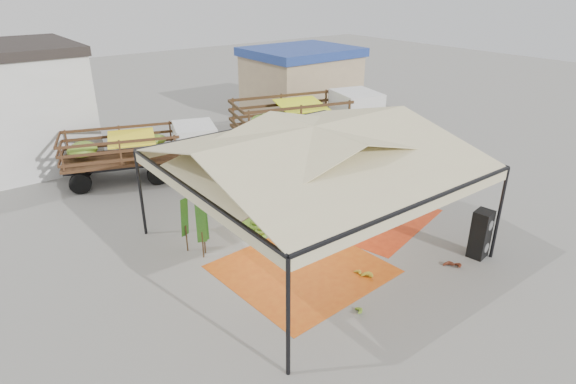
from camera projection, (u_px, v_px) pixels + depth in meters
ground at (311, 245)px, 15.75m from camera, size 90.00×90.00×0.00m
canopy_tent at (313, 149)px, 14.40m from camera, size 8.10×8.10×4.00m
building_tan at (301, 81)px, 29.86m from camera, size 6.30×5.30×4.10m
tarp_left at (302, 269)px, 14.43m from camera, size 4.69×4.49×0.01m
tarp_right at (361, 214)px, 17.78m from camera, size 5.29×5.45×0.01m
banana_heap at (294, 199)px, 17.66m from camera, size 5.96×5.32×1.08m
hand_yellow_a at (356, 272)px, 14.13m from camera, size 0.41×0.35×0.17m
hand_yellow_b at (366, 275)px, 13.92m from camera, size 0.59×0.53×0.23m
hand_red_a at (456, 265)px, 14.48m from camera, size 0.48×0.45×0.18m
hand_red_b at (449, 264)px, 14.49m from camera, size 0.54×0.51×0.19m
hand_green at (356, 310)px, 12.52m from camera, size 0.54×0.52×0.19m
hanging_bunches at (359, 164)px, 15.18m from camera, size 3.24×0.24×0.20m
speaker_stack at (481, 234)px, 14.80m from camera, size 0.64×0.58×1.56m
banana_leaves at (200, 253)px, 15.29m from camera, size 0.96×1.36×3.70m
vendor at (229, 194)px, 17.67m from camera, size 0.58×0.42×1.47m
truck_left at (147, 148)px, 20.54m from camera, size 6.67×4.11×2.17m
truck_right at (314, 115)px, 24.40m from camera, size 7.92×4.44×2.58m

